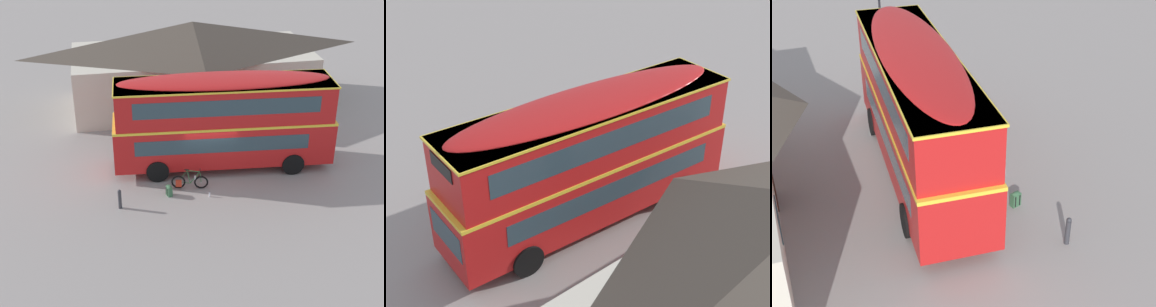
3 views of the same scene
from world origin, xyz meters
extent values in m
plane|color=gray|center=(0.00, 0.00, 0.00)|extent=(120.00, 120.00, 0.00)
cylinder|color=black|center=(4.29, 1.45, 0.55)|extent=(1.12, 0.36, 1.10)
cylinder|color=black|center=(4.10, -0.93, 0.55)|extent=(1.12, 0.36, 1.10)
cylinder|color=black|center=(-2.36, 1.97, 0.55)|extent=(1.12, 0.36, 1.10)
cylinder|color=black|center=(-2.55, -0.41, 0.55)|extent=(1.12, 0.36, 1.10)
cube|color=red|center=(0.87, 0.52, 1.52)|extent=(10.92, 3.33, 2.10)
cube|color=yellow|center=(0.87, 0.52, 2.60)|extent=(10.94, 3.35, 0.12)
cube|color=red|center=(0.87, 0.52, 3.58)|extent=(10.59, 3.25, 1.90)
ellipsoid|color=red|center=(0.87, 0.52, 4.61)|extent=(10.38, 3.19, 0.36)
cube|color=#2D424C|center=(6.21, 0.10, 1.77)|extent=(0.22, 2.05, 0.90)
cube|color=black|center=(6.07, 0.11, 4.10)|extent=(0.17, 1.38, 0.44)
cube|color=#2D424C|center=(0.58, -0.70, 1.82)|extent=(8.37, 0.69, 0.76)
cube|color=#2D424C|center=(0.78, -0.69, 3.73)|extent=(8.80, 0.73, 0.80)
cube|color=#2D424C|center=(0.77, 1.77, 1.82)|extent=(8.37, 0.69, 0.76)
cube|color=#2D424C|center=(0.97, 1.73, 3.73)|extent=(8.80, 0.73, 0.80)
cube|color=yellow|center=(0.87, 0.52, 4.49)|extent=(10.71, 3.34, 0.08)
torus|color=black|center=(-0.62, -1.46, 0.34)|extent=(0.68, 0.22, 0.68)
torus|color=black|center=(-1.67, -1.24, 0.34)|extent=(0.68, 0.22, 0.68)
cylinder|color=#B2B2B7|center=(-0.62, -1.46, 0.34)|extent=(0.07, 0.11, 0.05)
cylinder|color=#B2B2B7|center=(-1.67, -1.24, 0.34)|extent=(0.07, 0.11, 0.05)
cylinder|color=#2D6B38|center=(-0.90, -1.40, 0.60)|extent=(0.49, 0.14, 0.66)
cylinder|color=#2D6B38|center=(-0.97, -1.39, 0.95)|extent=(0.60, 0.16, 0.09)
cylinder|color=#2D6B38|center=(-1.19, -1.34, 0.63)|extent=(0.18, 0.07, 0.70)
cylinder|color=#2D6B38|center=(-1.40, -1.29, 0.31)|extent=(0.56, 0.14, 0.09)
cylinder|color=#2D6B38|center=(-1.47, -1.28, 0.66)|extent=(0.44, 0.12, 0.65)
cylinder|color=#2D6B38|center=(-0.65, -1.45, 0.63)|extent=(0.10, 0.05, 0.58)
cylinder|color=black|center=(-0.67, -1.45, 0.97)|extent=(0.12, 0.46, 0.03)
ellipsoid|color=black|center=(-1.28, -1.32, 1.01)|extent=(0.28, 0.15, 0.06)
cube|color=red|center=(-1.69, -1.40, 0.36)|extent=(0.30, 0.19, 0.32)
cylinder|color=silver|center=(-0.90, -1.40, 0.60)|extent=(0.07, 0.07, 0.18)
cube|color=#386642|center=(-2.21, -1.80, 0.24)|extent=(0.29, 0.37, 0.49)
ellipsoid|color=#386642|center=(-2.21, -1.80, 0.49)|extent=(0.27, 0.36, 0.10)
cube|color=#27472E|center=(-2.09, -1.77, 0.17)|extent=(0.10, 0.23, 0.17)
cylinder|color=black|center=(-2.34, -1.74, 0.24)|extent=(0.04, 0.04, 0.39)
cylinder|color=black|center=(-2.29, -1.92, 0.24)|extent=(0.04, 0.04, 0.39)
cylinder|color=silver|center=(-0.37, -2.24, 0.12)|extent=(0.07, 0.07, 0.24)
cylinder|color=black|center=(-0.37, -2.24, 0.25)|extent=(0.04, 0.04, 0.02)
cube|color=#3D2319|center=(0.82, 5.61, 1.05)|extent=(1.10, 0.05, 2.10)
cube|color=#2D424C|center=(-2.79, 5.64, 1.90)|extent=(1.10, 0.05, 0.90)
cylinder|color=black|center=(10.79, -0.64, 2.02)|extent=(0.11, 0.11, 4.04)
cylinder|color=#333338|center=(-4.52, -2.43, 0.42)|extent=(0.16, 0.16, 0.85)
sphere|color=#333338|center=(-4.52, -2.43, 0.89)|extent=(0.16, 0.16, 0.16)
camera|label=1|loc=(-5.24, -23.86, 14.28)|focal=52.90mm
camera|label=2|loc=(11.88, 12.73, 12.54)|focal=53.08mm
camera|label=3|loc=(-16.19, 5.44, 11.62)|focal=54.35mm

